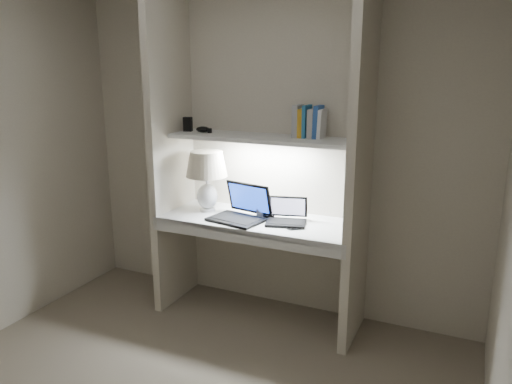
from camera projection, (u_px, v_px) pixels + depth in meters
The scene contains 17 objects.
back_wall at pixel (273, 148), 3.77m from camera, with size 3.20×0.01×2.50m, color beige.
alcove_panel_left at pixel (171, 147), 3.82m from camera, with size 0.06×0.55×2.50m, color beige.
alcove_panel_right at pixel (360, 162), 3.24m from camera, with size 0.06×0.55×2.50m, color beige.
desk at pixel (258, 221), 3.65m from camera, with size 1.40×0.55×0.04m, color white.
desk_apron at pixel (242, 236), 3.43m from camera, with size 1.46×0.03×0.10m, color silver.
shelf at pixel (263, 138), 3.59m from camera, with size 1.40×0.36×0.03m, color silver.
strip_light at pixel (263, 141), 3.59m from camera, with size 0.60×0.04×0.01m, color white.
table_lamp at pixel (207, 171), 3.77m from camera, with size 0.32×0.32×0.46m.
laptop_main at pixel (241, 211), 3.64m from camera, with size 0.44×0.39×0.25m.
laptop_netbook at pixel (287, 217), 3.56m from camera, with size 0.33×0.30×0.18m.
speaker at pixel (264, 207), 3.70m from camera, with size 0.10×0.07×0.14m, color silver.
mouse at pixel (269, 216), 3.67m from camera, with size 0.09×0.05×0.03m, color black.
cable_coil at pixel (297, 227), 3.44m from camera, with size 0.09×0.09×0.01m, color black.
sticky_note at pixel (206, 208), 3.93m from camera, with size 0.08×0.08×0.00m, color gold.
book_row at pixel (309, 122), 3.50m from camera, with size 0.21×0.15×0.23m.
shelf_box at pixel (188, 124), 3.84m from camera, with size 0.06×0.05×0.11m, color black.
shelf_gadget at pixel (203, 129), 3.77m from camera, with size 0.11×0.08×0.05m, color black.
Camera 1 is at (1.42, -1.95, 1.87)m, focal length 35.00 mm.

